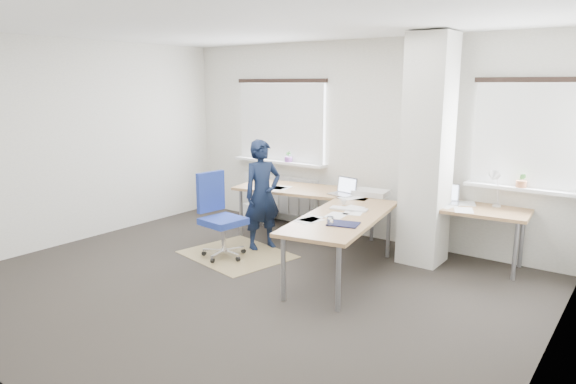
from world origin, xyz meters
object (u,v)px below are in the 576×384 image
Objects in this scene: desk_main at (326,204)px; desk_side at (468,210)px; task_chair at (222,234)px; person at (262,195)px.

desk_side is at bearing 15.40° from desk_main.
desk_main is at bearing -159.23° from desk_side.
person is (0.20, 0.59, 0.43)m from task_chair.
desk_main is 1.40m from task_chair.
person reaches higher than desk_side.
task_chair is at bearing -152.37° from desk_main.
task_chair is (-2.63, -1.56, -0.38)m from desk_side.
task_chair is (-1.06, -0.82, -0.39)m from desk_main.
desk_main is 1.94× the size of desk_side.
desk_side is 2.62m from person.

